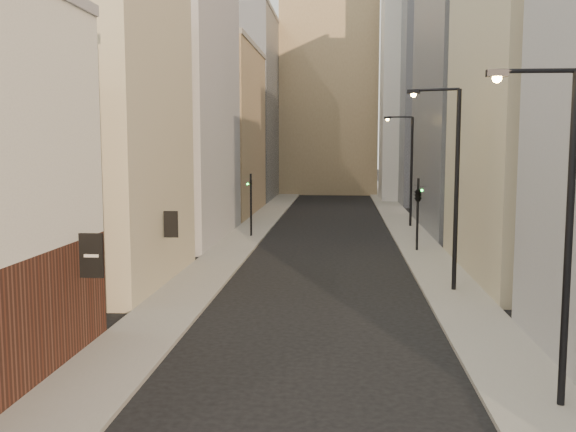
# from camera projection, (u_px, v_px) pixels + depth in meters

# --- Properties ---
(sidewalk_left) EXTENTS (3.00, 140.00, 0.15)m
(sidewalk_left) POSITION_uv_depth(u_px,v_px,m) (264.00, 219.00, 62.22)
(sidewalk_left) COLOR gray
(sidewalk_left) RESTS_ON ground
(sidewalk_right) EXTENTS (3.00, 140.00, 0.15)m
(sidewalk_right) POSITION_uv_depth(u_px,v_px,m) (399.00, 220.00, 61.14)
(sidewalk_right) COLOR gray
(sidewalk_right) RESTS_ON ground
(left_bldg_beige) EXTENTS (8.00, 12.00, 16.00)m
(left_bldg_beige) POSITION_uv_depth(u_px,v_px,m) (90.00, 130.00, 33.07)
(left_bldg_beige) COLOR #B9AE8E
(left_bldg_beige) RESTS_ON ground
(left_bldg_grey) EXTENTS (8.00, 16.00, 20.00)m
(left_bldg_grey) POSITION_uv_depth(u_px,v_px,m) (171.00, 108.00, 48.69)
(left_bldg_grey) COLOR #98989D
(left_bldg_grey) RESTS_ON ground
(left_bldg_tan) EXTENTS (8.00, 18.00, 17.00)m
(left_bldg_tan) POSITION_uv_depth(u_px,v_px,m) (217.00, 132.00, 66.68)
(left_bldg_tan) COLOR #9B8059
(left_bldg_tan) RESTS_ON ground
(left_bldg_wingrid) EXTENTS (8.00, 20.00, 24.00)m
(left_bldg_wingrid) POSITION_uv_depth(u_px,v_px,m) (246.00, 109.00, 86.10)
(left_bldg_wingrid) COLOR gray
(left_bldg_wingrid) RESTS_ON ground
(right_bldg_beige) EXTENTS (8.00, 16.00, 20.00)m
(right_bldg_beige) POSITION_uv_depth(u_px,v_px,m) (546.00, 94.00, 34.82)
(right_bldg_beige) COLOR #B9AE8E
(right_bldg_beige) RESTS_ON ground
(right_bldg_wingrid) EXTENTS (8.00, 20.00, 26.00)m
(right_bldg_wingrid) POSITION_uv_depth(u_px,v_px,m) (473.00, 76.00, 54.29)
(right_bldg_wingrid) COLOR gray
(right_bldg_wingrid) RESTS_ON ground
(clock_tower) EXTENTS (14.00, 14.00, 44.90)m
(clock_tower) POSITION_uv_depth(u_px,v_px,m) (329.00, 75.00, 96.44)
(clock_tower) COLOR #9B8059
(clock_tower) RESTS_ON ground
(white_tower) EXTENTS (8.00, 8.00, 41.50)m
(white_tower) POSITION_uv_depth(u_px,v_px,m) (414.00, 55.00, 81.55)
(white_tower) COLOR silver
(white_tower) RESTS_ON ground
(streetlamp_near) EXTENTS (2.43, 0.27, 9.25)m
(streetlamp_near) POSITION_uv_depth(u_px,v_px,m) (560.00, 220.00, 17.10)
(streetlamp_near) COLOR black
(streetlamp_near) RESTS_ON ground
(streetlamp_mid) EXTENTS (2.52, 1.02, 9.97)m
(streetlamp_mid) POSITION_uv_depth(u_px,v_px,m) (451.00, 177.00, 31.13)
(streetlamp_mid) COLOR black
(streetlamp_mid) RESTS_ON ground
(streetlamp_far) EXTENTS (2.54, 0.29, 9.67)m
(streetlamp_far) POSITION_uv_depth(u_px,v_px,m) (409.00, 164.00, 55.70)
(streetlamp_far) COLOR black
(streetlamp_far) RESTS_ON ground
(traffic_light_left) EXTENTS (0.57, 0.47, 5.00)m
(traffic_light_left) POSITION_uv_depth(u_px,v_px,m) (251.00, 191.00, 49.79)
(traffic_light_left) COLOR black
(traffic_light_left) RESTS_ON ground
(traffic_light_right) EXTENTS (0.84, 0.84, 5.00)m
(traffic_light_right) POSITION_uv_depth(u_px,v_px,m) (418.00, 194.00, 42.97)
(traffic_light_right) COLOR black
(traffic_light_right) RESTS_ON ground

